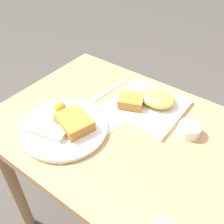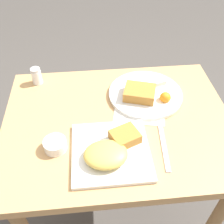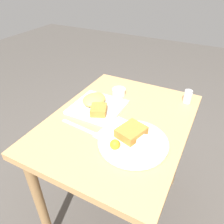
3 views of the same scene
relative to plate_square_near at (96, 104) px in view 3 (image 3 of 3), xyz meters
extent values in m
plane|color=#4C4742|center=(0.04, 0.16, -0.78)|extent=(8.00, 8.00, 0.00)
cube|color=tan|center=(0.04, 0.16, -0.04)|extent=(0.87, 0.66, 0.04)
cylinder|color=#9F7649|center=(-0.33, -0.11, -0.42)|extent=(0.05, 0.05, 0.72)
cylinder|color=#9F7649|center=(0.42, -0.11, -0.42)|extent=(0.05, 0.05, 0.72)
cylinder|color=#9F7649|center=(-0.33, 0.43, -0.42)|extent=(0.05, 0.05, 0.72)
cube|color=silver|center=(0.14, 0.26, -0.02)|extent=(0.24, 0.30, 0.00)
cube|color=white|center=(0.00, 0.01, -0.01)|extent=(0.26, 0.26, 0.01)
ellipsoid|color=#E5BC51|center=(-0.02, -0.03, 0.01)|extent=(0.14, 0.12, 0.04)
cube|color=#B77A33|center=(0.05, 0.05, 0.01)|extent=(0.11, 0.11, 0.04)
cylinder|color=white|center=(0.17, 0.29, -0.01)|extent=(0.30, 0.30, 0.01)
cube|color=#B77A33|center=(0.14, 0.26, 0.02)|extent=(0.14, 0.13, 0.04)
cube|color=beige|center=(0.19, 0.34, 0.01)|extent=(0.15, 0.09, 0.02)
sphere|color=orange|center=(0.24, 0.23, 0.01)|extent=(0.04, 0.04, 0.04)
cylinder|color=white|center=(-0.18, 0.04, 0.00)|extent=(0.08, 0.08, 0.04)
cylinder|color=beige|center=(-0.18, 0.04, 0.01)|extent=(0.06, 0.06, 0.00)
cylinder|color=white|center=(-0.28, 0.42, 0.01)|extent=(0.04, 0.04, 0.06)
cylinder|color=white|center=(-0.28, 0.42, 0.00)|extent=(0.03, 0.03, 0.03)
cylinder|color=silver|center=(-0.28, 0.42, 0.05)|extent=(0.04, 0.04, 0.01)
cube|color=silver|center=(0.18, 0.01, -0.02)|extent=(0.04, 0.21, 0.00)
camera|label=1|loc=(-0.35, 0.71, 0.63)|focal=42.00mm
camera|label=2|loc=(-0.05, -0.53, 0.69)|focal=42.00mm
camera|label=3|loc=(0.83, 0.53, 0.63)|focal=35.00mm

